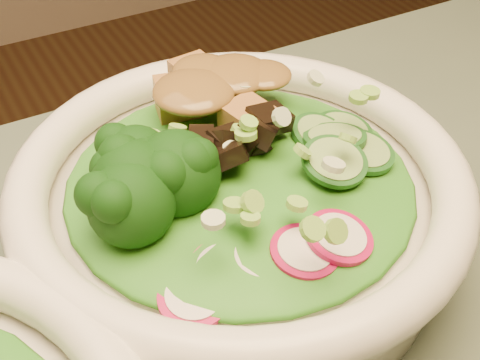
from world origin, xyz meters
TOP-DOWN VIEW (x-y plane):
  - salad_bowl at (-0.13, 0.19)m, footprint 0.27×0.27m
  - lettuce_bed at (-0.13, 0.19)m, footprint 0.21×0.21m
  - broccoli_florets at (-0.19, 0.20)m, footprint 0.10×0.09m
  - radish_slices at (-0.14, 0.12)m, footprint 0.12×0.07m
  - cucumber_slices at (-0.06, 0.17)m, footprint 0.09×0.09m
  - mushroom_heap at (-0.12, 0.20)m, footprint 0.09×0.09m
  - tofu_cubes at (-0.11, 0.25)m, footprint 0.10×0.08m
  - peanut_sauce at (-0.11, 0.25)m, footprint 0.07×0.06m
  - scallion_garnish at (-0.13, 0.19)m, footprint 0.19×0.19m

SIDE VIEW (x-z plane):
  - salad_bowl at x=-0.13m, z-range 0.75..0.83m
  - lettuce_bed at x=-0.13m, z-range 0.80..0.82m
  - radish_slices at x=-0.14m, z-range 0.80..0.82m
  - cucumber_slices at x=-0.06m, z-range 0.80..0.84m
  - tofu_cubes at x=-0.11m, z-range 0.80..0.84m
  - mushroom_heap at x=-0.12m, z-range 0.80..0.84m
  - broccoli_florets at x=-0.19m, z-range 0.80..0.85m
  - scallion_garnish at x=-0.13m, z-range 0.82..0.85m
  - peanut_sauce at x=-0.11m, z-range 0.83..0.84m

